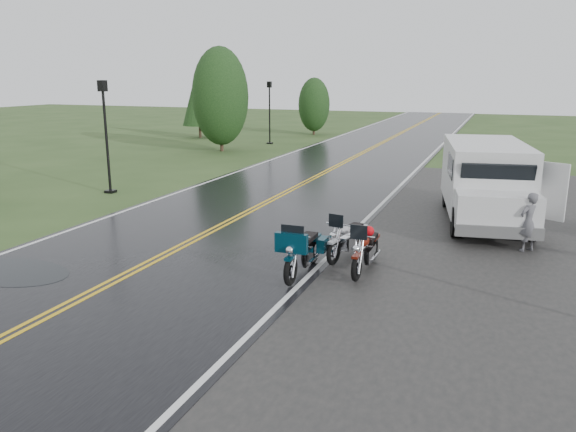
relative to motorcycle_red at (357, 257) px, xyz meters
The scene contains 12 objects.
ground 4.95m from the motorcycle_red, behind, with size 120.00×120.00×0.00m, color #2D471E.
road 10.52m from the motorcycle_red, 117.62° to the left, with size 8.00×100.00×0.04m, color black.
motorcycle_red is the anchor object (origin of this frame).
motorcycle_teal 1.43m from the motorcycle_red, 148.38° to the right, with size 0.79×2.18×1.29m, color #052837, non-canonical shape.
motorcycle_silver 1.14m from the motorcycle_red, 132.01° to the left, with size 0.72×1.98×1.17m, color #9D9EA5, non-canonical shape.
van_white 4.74m from the motorcycle_red, 69.10° to the left, with size 2.31×6.17×2.42m, color silver, non-canonical shape.
person_at_van 5.08m from the motorcycle_red, 47.35° to the left, with size 0.55×0.36×1.49m, color #55555A.
lamp_post_near_left 12.75m from the motorcycle_red, 151.63° to the left, with size 0.36×0.36×4.22m, color black, non-canonical shape.
lamp_post_far_left 25.65m from the motorcycle_red, 117.11° to the left, with size 0.35×0.35×4.03m, color black, non-canonical shape.
tree_left_mid 22.57m from the motorcycle_red, 124.99° to the left, with size 3.28×3.28×5.12m, color #1E3D19, non-canonical shape.
tree_left_far 31.46m from the motorcycle_red, 110.27° to the left, with size 2.34×2.34×3.61m, color #1E3D19, non-canonical shape.
pine_left_far 30.36m from the motorcycle_red, 126.05° to the left, with size 2.42×2.42×5.04m, color #1E3D19, non-canonical shape.
Camera 1 is at (7.59, -10.36, 4.31)m, focal length 35.00 mm.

